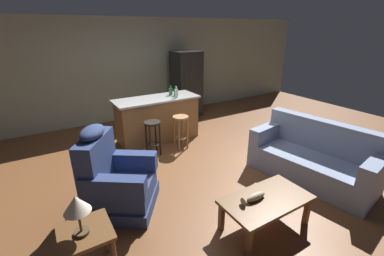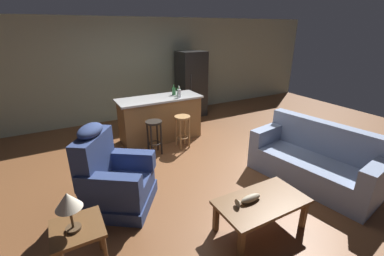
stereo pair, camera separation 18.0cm
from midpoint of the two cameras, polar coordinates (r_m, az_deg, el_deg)
ground_plane at (r=4.76m, az=-1.74°, el=-8.07°), size 12.00×12.00×0.00m
back_wall at (r=7.11m, az=-14.72°, el=12.34°), size 12.00×0.05×2.60m
coffee_table at (r=3.34m, az=14.65°, el=-15.66°), size 1.10×0.60×0.42m
fish_figurine at (r=3.21m, az=11.96°, el=-14.92°), size 0.34×0.10×0.10m
couch at (r=4.62m, az=24.34°, el=-6.27°), size 1.15×2.01×0.94m
recliner_near_lamp at (r=3.69m, az=-18.01°, el=-11.07°), size 1.17×1.17×1.20m
end_table at (r=2.88m, az=-24.20°, el=-21.56°), size 0.48×0.48×0.56m
table_lamp at (r=2.62m, az=-26.14°, el=-15.31°), size 0.24×0.24×0.41m
kitchen_island at (r=5.67m, az=-8.56°, el=2.01°), size 1.80×0.70×0.95m
bar_stool_left at (r=4.99m, az=-9.75°, el=-0.88°), size 0.32×0.32×0.68m
bar_stool_right at (r=5.23m, az=-3.51°, el=0.44°), size 0.32×0.32×0.68m
refrigerator at (r=7.21m, az=-1.99°, el=9.73°), size 0.70×0.69×1.76m
bottle_tall_green at (r=5.50m, az=-4.39°, el=7.71°), size 0.07×0.07×0.24m
bottle_short_amber at (r=5.73m, az=-5.66°, el=8.12°), size 0.08×0.08×0.22m
bottle_wine_dark at (r=5.68m, az=-4.57°, el=8.00°), size 0.08×0.08×0.21m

